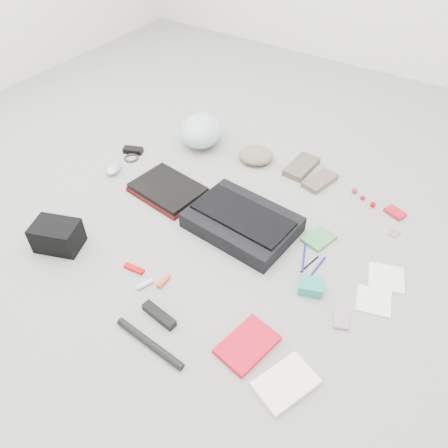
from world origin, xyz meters
The scene contains 33 objects.
ground_plane centered at (0.00, 0.00, 0.00)m, with size 4.00×4.00×0.00m, color gray.
messenger_bag centered at (0.05, 0.06, 0.04)m, with size 0.46×0.33×0.08m, color black.
bag_flap centered at (0.05, 0.06, 0.08)m, with size 0.44×0.20×0.01m, color black.
laptop_sleeve centered at (-0.38, 0.08, 0.01)m, with size 0.34×0.25×0.02m, color #480D0D.
laptop centered at (-0.38, 0.08, 0.03)m, with size 0.33×0.24×0.02m, color black.
bike_helmet centered at (-0.50, 0.53, 0.09)m, with size 0.23×0.28×0.17m, color #AAD2CD.
beanie centered at (-0.16, 0.56, 0.03)m, with size 0.18×0.17×0.06m, color #746655.
mitten_left centered at (0.08, 0.62, 0.02)m, with size 0.11×0.22×0.03m, color brown.
mitten_right centered at (0.21, 0.56, 0.01)m, with size 0.09×0.19×0.03m, color brown.
power_brick centered at (-0.76, 0.25, 0.01)m, with size 0.11×0.05×0.03m, color black.
cable_coil centered at (-0.73, 0.20, 0.01)m, with size 0.08×0.08×0.01m, color black.
mouse centered at (-0.73, 0.06, 0.02)m, with size 0.07×0.11×0.04m, color #ACABBE.
camera_bag centered at (-0.54, -0.46, 0.06)m, with size 0.19×0.13×0.12m, color black.
multitool centered at (-0.19, -0.39, 0.01)m, with size 0.09×0.03×0.01m, color #B20209.
toiletry_tube_white centered at (-0.10, -0.43, 0.01)m, with size 0.02×0.02×0.07m, color silver.
toiletry_tube_orange centered at (-0.04, -0.37, 0.01)m, with size 0.02×0.02×0.07m, color #CE4B1A.
u_lock centered at (0.05, -0.51, 0.01)m, with size 0.15×0.04×0.03m, color black.
bike_pump centered at (0.09, -0.62, 0.01)m, with size 0.03×0.03×0.30m, color black.
book_red centered at (0.38, -0.43, 0.01)m, with size 0.14×0.21×0.02m, color red.
book_white centered at (0.56, -0.49, 0.01)m, with size 0.13×0.20×0.02m, color white.
notepad centered at (0.37, 0.19, 0.01)m, with size 0.10×0.13×0.02m, color #398446.
pen_blue centered at (0.37, 0.05, 0.00)m, with size 0.01×0.01×0.16m, color #1A158D.
pen_black centered at (0.40, 0.03, 0.00)m, with size 0.01×0.01×0.12m, color black.
pen_navy centered at (0.44, 0.03, 0.00)m, with size 0.01×0.01×0.15m, color navy.
accordion_wallet centered at (0.46, -0.09, 0.02)m, with size 0.09×0.07×0.05m, color teal.
card_deck centered at (0.62, -0.15, 0.01)m, with size 0.05×0.08×0.01m, color #A28097.
napkin_top centered at (0.69, 0.14, 0.00)m, with size 0.14×0.14×0.01m, color silver.
napkin_bottom centered at (0.69, 0.00, 0.00)m, with size 0.13×0.13×0.01m, color silver.
lollipop_a centered at (0.38, 0.58, 0.01)m, with size 0.03×0.03×0.03m, color maroon.
lollipop_b centered at (0.44, 0.56, 0.01)m, with size 0.02×0.02×0.02m, color #A70712.
lollipop_c centered at (0.49, 0.53, 0.01)m, with size 0.03×0.03×0.03m, color #9E0207.
altoids_tin centered at (0.60, 0.54, 0.01)m, with size 0.09×0.06×0.02m, color #B01426.
stamp_sheet centered at (0.64, 0.41, 0.00)m, with size 0.04×0.05×0.00m, color gray.
Camera 1 is at (0.76, -1.16, 1.37)m, focal length 35.00 mm.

